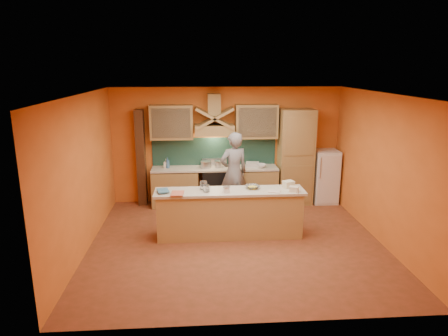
{
  "coord_description": "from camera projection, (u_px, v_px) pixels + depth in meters",
  "views": [
    {
      "loc": [
        -0.72,
        -7.03,
        3.28
      ],
      "look_at": [
        -0.17,
        0.9,
        1.24
      ],
      "focal_mm": 32.0,
      "sensor_mm": 36.0,
      "label": 1
    }
  ],
  "objects": [
    {
      "name": "ceiling",
      "position": [
        237.0,
        94.0,
        6.96
      ],
      "size": [
        5.5,
        5.0,
        0.01
      ],
      "primitive_type": "cube",
      "color": "white",
      "rests_on": "wall_back"
    },
    {
      "name": "range_hood",
      "position": [
        214.0,
        130.0,
        9.35
      ],
      "size": [
        0.92,
        0.5,
        0.24
      ],
      "primitive_type": "cube",
      "color": "#A17F4A",
      "rests_on": "wall_back"
    },
    {
      "name": "soap_bottle_b",
      "position": [
        168.0,
        163.0,
        9.45
      ],
      "size": [
        0.12,
        0.12,
        0.26
      ],
      "primitive_type": "imported",
      "rotation": [
        0.0,
        0.0,
        0.23
      ],
      "color": "#356293",
      "rests_on": "counter_top"
    },
    {
      "name": "jar_small",
      "position": [
        206.0,
        188.0,
        7.6
      ],
      "size": [
        0.16,
        0.16,
        0.13
      ],
      "primitive_type": "cylinder",
      "rotation": [
        0.0,
        0.0,
        -0.41
      ],
      "color": "white",
      "rests_on": "island_top"
    },
    {
      "name": "soap_bottle_a",
      "position": [
        166.0,
        164.0,
        9.47
      ],
      "size": [
        0.11,
        0.11,
        0.21
      ],
      "primitive_type": "imported",
      "rotation": [
        0.0,
        0.0,
        -0.12
      ],
      "color": "white",
      "rests_on": "counter_top"
    },
    {
      "name": "island_body",
      "position": [
        230.0,
        215.0,
        7.83
      ],
      "size": [
        2.8,
        0.55,
        0.88
      ],
      "primitive_type": "cube",
      "color": "tan",
      "rests_on": "floor"
    },
    {
      "name": "book_upper",
      "position": [
        157.0,
        191.0,
        7.54
      ],
      "size": [
        0.27,
        0.33,
        0.02
      ],
      "primitive_type": "imported",
      "rotation": [
        0.0,
        0.0,
        0.23
      ],
      "color": "teal",
      "rests_on": "island_top"
    },
    {
      "name": "stove",
      "position": [
        215.0,
        186.0,
        9.65
      ],
      "size": [
        0.6,
        0.58,
        0.9
      ],
      "primitive_type": "cube",
      "color": "black",
      "rests_on": "floor"
    },
    {
      "name": "backsplash",
      "position": [
        214.0,
        152.0,
        9.72
      ],
      "size": [
        3.0,
        0.03,
        0.7
      ],
      "primitive_type": "cube",
      "color": "#19372F",
      "rests_on": "wall_back"
    },
    {
      "name": "base_cabinet_left",
      "position": [
        175.0,
        188.0,
        9.59
      ],
      "size": [
        1.1,
        0.6,
        0.86
      ],
      "primitive_type": "cube",
      "color": "#A17F4A",
      "rests_on": "floor"
    },
    {
      "name": "mixing_bowl",
      "position": [
        252.0,
        187.0,
        7.81
      ],
      "size": [
        0.34,
        0.34,
        0.07
      ],
      "primitive_type": "imported",
      "rotation": [
        0.0,
        0.0,
        0.33
      ],
      "color": "silver",
      "rests_on": "island_top"
    },
    {
      "name": "cloth",
      "position": [
        274.0,
        192.0,
        7.61
      ],
      "size": [
        0.26,
        0.22,
        0.01
      ],
      "primitive_type": "cube",
      "rotation": [
        0.0,
        0.0,
        -0.27
      ],
      "color": "beige",
      "rests_on": "island_top"
    },
    {
      "name": "wall_front",
      "position": [
        257.0,
        224.0,
        4.89
      ],
      "size": [
        5.5,
        0.02,
        2.8
      ],
      "primitive_type": "cube",
      "color": "orange",
      "rests_on": "floor"
    },
    {
      "name": "dish_rack",
      "position": [
        252.0,
        165.0,
        9.58
      ],
      "size": [
        0.35,
        0.29,
        0.11
      ],
      "primitive_type": "cube",
      "rotation": [
        0.0,
        0.0,
        -0.18
      ],
      "color": "silver",
      "rests_on": "counter_top"
    },
    {
      "name": "kitchen_scale",
      "position": [
        227.0,
        190.0,
        7.56
      ],
      "size": [
        0.13,
        0.13,
        0.1
      ],
      "primitive_type": "cube",
      "rotation": [
        0.0,
        0.0,
        -0.08
      ],
      "color": "white",
      "rests_on": "island_top"
    },
    {
      "name": "island_top",
      "position": [
        230.0,
        192.0,
        7.71
      ],
      "size": [
        2.9,
        0.62,
        0.05
      ],
      "primitive_type": "cube",
      "color": "beige",
      "rests_on": "island_body"
    },
    {
      "name": "fridge",
      "position": [
        325.0,
        176.0,
        9.78
      ],
      "size": [
        0.58,
        0.6,
        1.3
      ],
      "primitive_type": "cube",
      "color": "white",
      "rests_on": "floor"
    },
    {
      "name": "upper_cabinet_left",
      "position": [
        172.0,
        122.0,
        9.31
      ],
      "size": [
        1.0,
        0.35,
        0.8
      ],
      "primitive_type": "cube",
      "color": "#A17F4A",
      "rests_on": "wall_back"
    },
    {
      "name": "bowl_back",
      "position": [
        260.0,
        166.0,
        9.52
      ],
      "size": [
        0.33,
        0.33,
        0.08
      ],
      "primitive_type": "imported",
      "rotation": [
        0.0,
        0.0,
        -0.32
      ],
      "color": "silver",
      "rests_on": "counter_top"
    },
    {
      "name": "floor",
      "position": [
        236.0,
        242.0,
        7.65
      ],
      "size": [
        5.5,
        5.0,
        0.01
      ],
      "primitive_type": "cube",
      "color": "brown",
      "rests_on": "ground"
    },
    {
      "name": "book_lower",
      "position": [
        171.0,
        194.0,
        7.45
      ],
      "size": [
        0.26,
        0.33,
        0.03
      ],
      "primitive_type": "imported",
      "rotation": [
        0.0,
        0.0,
        -0.06
      ],
      "color": "#C05D44",
      "rests_on": "island_top"
    },
    {
      "name": "pantry_column",
      "position": [
        296.0,
        157.0,
        9.6
      ],
      "size": [
        0.8,
        0.6,
        2.3
      ],
      "primitive_type": "cube",
      "color": "#A17F4A",
      "rests_on": "floor"
    },
    {
      "name": "wall_left",
      "position": [
        83.0,
        174.0,
        7.12
      ],
      "size": [
        0.02,
        5.0,
        2.8
      ],
      "primitive_type": "cube",
      "color": "orange",
      "rests_on": "floor"
    },
    {
      "name": "grocery_bag_b",
      "position": [
        294.0,
        189.0,
        7.6
      ],
      "size": [
        0.21,
        0.19,
        0.1
      ],
      "primitive_type": "cube",
      "rotation": [
        0.0,
        0.0,
        -0.46
      ],
      "color": "beige",
      "rests_on": "island_top"
    },
    {
      "name": "counter_top",
      "position": [
        215.0,
        168.0,
        9.53
      ],
      "size": [
        3.0,
        0.62,
        0.04
      ],
      "primitive_type": "cube",
      "color": "beige",
      "rests_on": "base_cabinet_left"
    },
    {
      "name": "trim_column_left",
      "position": [
        141.0,
        158.0,
        9.5
      ],
      "size": [
        0.2,
        0.3,
        2.3
      ],
      "primitive_type": "cube",
      "color": "#472816",
      "rests_on": "floor"
    },
    {
      "name": "base_cabinet_right",
      "position": [
        254.0,
        186.0,
        9.71
      ],
      "size": [
        1.1,
        0.6,
        0.86
      ],
      "primitive_type": "cube",
      "color": "#A17F4A",
      "rests_on": "floor"
    },
    {
      "name": "pot_small",
      "position": [
        219.0,
        165.0,
        9.54
      ],
      "size": [
        0.21,
        0.21,
        0.16
      ],
      "primitive_type": "cylinder",
      "rotation": [
        0.0,
        0.0,
        0.21
      ],
      "color": "silver",
      "rests_on": "stove"
    },
    {
      "name": "person",
      "position": [
        234.0,
        172.0,
        9.08
      ],
      "size": [
        0.78,
        0.64,
        1.85
      ],
      "primitive_type": "imported",
      "rotation": [
        0.0,
        0.0,
        3.47
      ],
      "color": "gray",
      "rests_on": "floor"
    },
    {
      "name": "hood_chimney",
      "position": [
        214.0,
        105.0,
        9.31
      ],
      "size": [
        0.3,
        0.3,
        0.5
      ],
      "primitive_type": "cube",
      "color": "#A17F4A",
      "rests_on": "wall_back"
    },
    {
      "name": "wall_back",
      "position": [
        226.0,
        145.0,
        9.72
      ],
      "size": [
        5.5,
        0.02,
        2.8
      ],
      "primitive_type": "cube",
      "color": "orange",
      "rests_on": "floor"
    },
    {
      "name": "wall_right",
      "position": [
        382.0,
        169.0,
        7.49
      ],
      "size": [
        0.02,
        5.0,
        2.8
      ],
      "primitive_type": "cube",
      "color": "orange",
      "rests_on": "floor"
    },
    {
      "name": "pot_large",
      "position": [
        206.0,
        165.0,
        9.49
      ],
      "size": [
        0.31,
        0.31,
        0.17
      ],
      "primitive_type": "cylinder",
      "rotation": [
        0.0,
        0.0,
        -0.3
      ],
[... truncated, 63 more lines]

